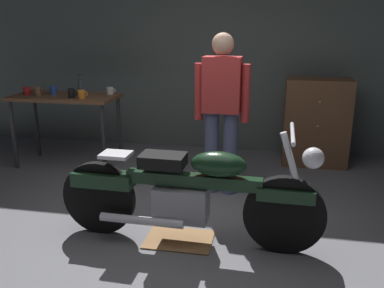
% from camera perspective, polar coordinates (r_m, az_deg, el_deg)
% --- Properties ---
extents(ground_plane, '(12.00, 12.00, 0.00)m').
position_cam_1_polar(ground_plane, '(3.55, -2.88, -13.29)').
color(ground_plane, slate).
extents(back_wall, '(8.00, 0.12, 3.10)m').
position_cam_1_polar(back_wall, '(5.84, 3.69, 14.34)').
color(back_wall, '#56605B').
rests_on(back_wall, ground_plane).
extents(workbench, '(1.30, 0.64, 0.90)m').
position_cam_1_polar(workbench, '(5.37, -17.14, 5.28)').
color(workbench, brown).
rests_on(workbench, ground_plane).
extents(motorcycle, '(2.19, 0.60, 1.00)m').
position_cam_1_polar(motorcycle, '(3.34, -0.39, -6.62)').
color(motorcycle, black).
rests_on(motorcycle, ground_plane).
extents(person_standing, '(0.57, 0.23, 1.67)m').
position_cam_1_polar(person_standing, '(4.23, 4.13, 5.04)').
color(person_standing, '#50547C').
rests_on(person_standing, ground_plane).
extents(wooden_dresser, '(0.80, 0.47, 1.10)m').
position_cam_1_polar(wooden_dresser, '(5.45, 16.81, 2.91)').
color(wooden_dresser, brown).
rests_on(wooden_dresser, ground_plane).
extents(drip_tray, '(0.56, 0.40, 0.01)m').
position_cam_1_polar(drip_tray, '(3.55, -1.78, -13.08)').
color(drip_tray, olive).
rests_on(drip_tray, ground_plane).
extents(mug_brown_stoneware, '(0.12, 0.08, 0.11)m').
position_cam_1_polar(mug_brown_stoneware, '(5.41, -20.57, 6.86)').
color(mug_brown_stoneware, brown).
rests_on(mug_brown_stoneware, workbench).
extents(mug_white_ceramic, '(0.12, 0.08, 0.09)m').
position_cam_1_polar(mug_white_ceramic, '(5.28, -11.28, 7.26)').
color(mug_white_ceramic, white).
rests_on(mug_white_ceramic, workbench).
extents(mug_blue_enamel, '(0.11, 0.08, 0.11)m').
position_cam_1_polar(mug_blue_enamel, '(5.43, -18.66, 7.07)').
color(mug_blue_enamel, '#2D51AD').
rests_on(mug_blue_enamel, workbench).
extents(mug_black_matte, '(0.12, 0.08, 0.11)m').
position_cam_1_polar(mug_black_matte, '(5.13, -16.35, 6.77)').
color(mug_black_matte, black).
rests_on(mug_black_matte, workbench).
extents(mug_orange_travel, '(0.12, 0.09, 0.10)m').
position_cam_1_polar(mug_orange_travel, '(5.04, -15.02, 6.67)').
color(mug_orange_travel, orange).
rests_on(mug_orange_travel, workbench).
extents(mug_red_diner, '(0.12, 0.09, 0.10)m').
position_cam_1_polar(mug_red_diner, '(5.53, -21.91, 6.84)').
color(mug_red_diner, red).
rests_on(mug_red_diner, workbench).
extents(bottle, '(0.06, 0.06, 0.24)m').
position_cam_1_polar(bottle, '(5.38, -15.16, 7.73)').
color(bottle, '#3F4C59').
rests_on(bottle, workbench).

